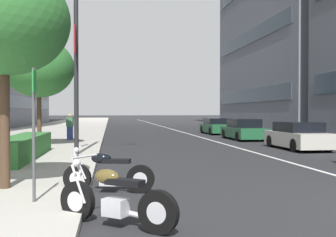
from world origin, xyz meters
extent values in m
cube|color=#B2ADA3|center=(30.00, 11.58, 0.07)|extent=(160.00, 9.32, 0.15)
cube|color=silver|center=(35.00, 0.00, 0.00)|extent=(110.00, 0.16, 0.01)
cylinder|color=black|center=(0.75, 7.00, 0.33)|extent=(0.50, 0.60, 0.67)
cylinder|color=silver|center=(0.75, 7.00, 0.33)|extent=(0.31, 0.34, 0.33)
cylinder|color=black|center=(-0.21, 5.74, 0.33)|extent=(0.50, 0.60, 0.67)
cylinder|color=silver|center=(-0.21, 5.74, 0.33)|extent=(0.31, 0.34, 0.33)
cube|color=silver|center=(0.27, 6.37, 0.32)|extent=(0.44, 0.46, 0.28)
cube|color=black|center=(0.16, 6.22, 0.73)|extent=(0.56, 0.64, 0.10)
ellipsoid|color=brown|center=(0.37, 6.50, 0.79)|extent=(0.47, 0.51, 0.24)
cylinder|color=silver|center=(0.64, 6.98, 0.64)|extent=(0.23, 0.28, 0.64)
cylinder|color=silver|center=(0.75, 6.89, 0.64)|extent=(0.23, 0.28, 0.64)
cylinder|color=silver|center=(0.65, 6.87, 1.09)|extent=(0.50, 0.39, 0.04)
sphere|color=silver|center=(0.76, 7.01, 0.97)|extent=(0.14, 0.14, 0.14)
cylinder|color=silver|center=(0.21, 6.06, 0.20)|extent=(0.49, 0.60, 0.16)
cylinder|color=black|center=(3.20, 7.20, 0.32)|extent=(0.26, 0.65, 0.64)
cylinder|color=silver|center=(3.20, 7.20, 0.32)|extent=(0.20, 0.34, 0.32)
cylinder|color=black|center=(2.87, 5.77, 0.32)|extent=(0.26, 0.65, 0.64)
cylinder|color=silver|center=(2.87, 5.77, 0.32)|extent=(0.20, 0.34, 0.32)
cube|color=silver|center=(3.04, 6.49, 0.30)|extent=(0.34, 0.43, 0.28)
cube|color=black|center=(3.00, 6.31, 0.72)|extent=(0.36, 0.67, 0.10)
ellipsoid|color=black|center=(3.08, 6.65, 0.78)|extent=(0.34, 0.50, 0.24)
cylinder|color=silver|center=(3.11, 7.14, 0.63)|extent=(0.11, 0.32, 0.64)
cylinder|color=silver|center=(3.25, 7.11, 0.63)|extent=(0.11, 0.32, 0.64)
cylinder|color=silver|center=(3.17, 7.05, 1.08)|extent=(0.59, 0.17, 0.04)
sphere|color=silver|center=(3.21, 7.22, 0.96)|extent=(0.14, 0.14, 0.14)
cylinder|color=silver|center=(3.11, 6.18, 0.19)|extent=(0.24, 0.69, 0.16)
cube|color=beige|center=(12.31, -2.67, 0.50)|extent=(4.19, 1.80, 0.70)
cube|color=black|center=(12.29, -2.67, 1.10)|extent=(2.31, 1.65, 0.49)
cylinder|color=black|center=(13.69, -1.86, 0.31)|extent=(0.62, 0.22, 0.62)
cylinder|color=black|center=(13.69, -3.49, 0.31)|extent=(0.62, 0.22, 0.62)
cylinder|color=black|center=(10.93, -1.85, 0.31)|extent=(0.62, 0.22, 0.62)
cylinder|color=black|center=(10.93, -3.49, 0.31)|extent=(0.62, 0.22, 0.62)
cube|color=#236038|center=(19.19, -2.24, 0.48)|extent=(4.48, 1.82, 0.66)
cube|color=black|center=(19.05, -2.24, 1.09)|extent=(2.29, 1.67, 0.56)
cylinder|color=black|center=(20.66, -1.42, 0.31)|extent=(0.62, 0.22, 0.62)
cylinder|color=black|center=(20.67, -3.06, 0.31)|extent=(0.62, 0.22, 0.62)
cylinder|color=black|center=(17.71, -1.43, 0.31)|extent=(0.62, 0.22, 0.62)
cylinder|color=black|center=(17.71, -3.07, 0.31)|extent=(0.62, 0.22, 0.62)
cube|color=#236038|center=(26.04, -2.27, 0.49)|extent=(4.33, 1.85, 0.69)
cube|color=black|center=(26.08, -2.27, 1.08)|extent=(2.28, 1.68, 0.47)
cylinder|color=black|center=(27.46, -1.43, 0.31)|extent=(0.62, 0.23, 0.62)
cylinder|color=black|center=(27.47, -3.08, 0.31)|extent=(0.62, 0.23, 0.62)
cylinder|color=black|center=(24.61, -1.46, 0.31)|extent=(0.62, 0.23, 0.62)
cylinder|color=black|center=(24.63, -3.10, 0.31)|extent=(0.62, 0.23, 0.62)
cylinder|color=#47494C|center=(1.62, 7.87, 1.41)|extent=(0.06, 0.06, 2.51)
cube|color=#1E8C33|center=(1.62, 7.85, 2.41)|extent=(0.32, 0.02, 0.40)
cylinder|color=#232326|center=(10.05, 7.78, 4.47)|extent=(0.18, 0.18, 8.63)
cube|color=#B21E23|center=(9.70, 7.78, 4.62)|extent=(0.56, 0.03, 1.10)
cube|color=#B21E23|center=(10.40, 7.78, 4.62)|extent=(0.56, 0.03, 1.10)
cube|color=#337033|center=(9.11, 9.64, 0.55)|extent=(6.48, 1.10, 0.79)
cylinder|color=#473323|center=(3.10, 8.76, 1.47)|extent=(0.22, 0.22, 2.63)
ellipsoid|color=#2D6B2D|center=(3.10, 8.76, 3.86)|extent=(2.87, 2.87, 2.44)
cylinder|color=#473323|center=(14.48, 9.96, 1.44)|extent=(0.22, 0.22, 2.58)
ellipsoid|color=#2D6B2D|center=(14.48, 9.96, 4.03)|extent=(3.48, 3.48, 2.96)
cube|color=#33478C|center=(18.49, 8.85, 0.55)|extent=(0.30, 0.37, 0.81)
cube|color=#3F724C|center=(18.49, 8.85, 1.23)|extent=(0.34, 0.45, 0.55)
sphere|color=tan|center=(18.49, 8.85, 1.62)|extent=(0.22, 0.22, 0.22)
cube|color=#384756|center=(36.73, -8.88, 3.63)|extent=(21.43, 0.08, 1.50)
cube|color=#384756|center=(36.73, -8.88, 10.14)|extent=(21.43, 0.08, 1.50)
cube|color=#384756|center=(51.15, 17.20, 3.00)|extent=(28.53, 0.08, 1.50)
cube|color=#384756|center=(51.15, 17.20, 5.93)|extent=(28.53, 0.08, 1.50)
cube|color=#384756|center=(51.15, 17.20, 8.86)|extent=(28.53, 0.08, 1.50)
cube|color=#384756|center=(51.15, 17.20, 11.78)|extent=(28.53, 0.08, 1.50)
cube|color=#384756|center=(51.15, 17.20, 14.71)|extent=(28.53, 0.08, 1.50)
camera|label=1|loc=(-6.12, 6.45, 1.84)|focal=42.64mm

